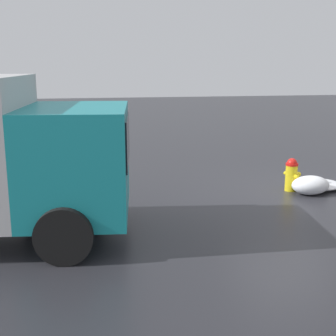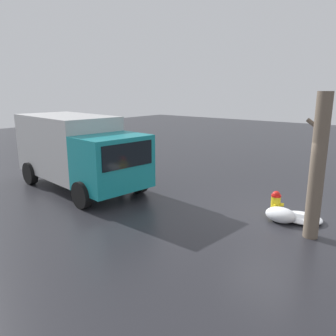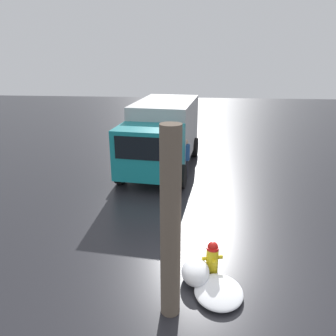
{
  "view_description": "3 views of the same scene",
  "coord_description": "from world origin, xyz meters",
  "px_view_note": "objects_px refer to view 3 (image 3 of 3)",
  "views": [
    {
      "loc": [
        4.71,
        10.12,
        3.02
      ],
      "look_at": [
        3.25,
        1.64,
        1.05
      ],
      "focal_mm": 50.0,
      "sensor_mm": 36.0,
      "label": 1
    },
    {
      "loc": [
        -3.38,
        9.39,
        3.76
      ],
      "look_at": [
        3.07,
        1.41,
        1.31
      ],
      "focal_mm": 35.0,
      "sensor_mm": 36.0,
      "label": 2
    },
    {
      "loc": [
        -6.39,
        0.45,
        4.83
      ],
      "look_at": [
        4.03,
        1.37,
        1.08
      ],
      "focal_mm": 35.0,
      "sensor_mm": 36.0,
      "label": 3
    }
  ],
  "objects_px": {
    "tree_trunk": "(170,227)",
    "pedestrian": "(185,157)",
    "delivery_truck": "(163,133)",
    "fire_hydrant": "(212,257)"
  },
  "relations": [
    {
      "from": "tree_trunk",
      "to": "pedestrian",
      "type": "distance_m",
      "value": 7.31
    },
    {
      "from": "tree_trunk",
      "to": "delivery_truck",
      "type": "relative_size",
      "value": 0.6
    },
    {
      "from": "fire_hydrant",
      "to": "pedestrian",
      "type": "xyz_separation_m",
      "value": [
        5.96,
        0.85,
        0.46
      ]
    },
    {
      "from": "fire_hydrant",
      "to": "pedestrian",
      "type": "height_order",
      "value": "pedestrian"
    },
    {
      "from": "tree_trunk",
      "to": "pedestrian",
      "type": "height_order",
      "value": "tree_trunk"
    },
    {
      "from": "delivery_truck",
      "to": "pedestrian",
      "type": "distance_m",
      "value": 1.75
    },
    {
      "from": "pedestrian",
      "to": "tree_trunk",
      "type": "bearing_deg",
      "value": 164.73
    },
    {
      "from": "fire_hydrant",
      "to": "delivery_truck",
      "type": "bearing_deg",
      "value": -179.29
    },
    {
      "from": "delivery_truck",
      "to": "tree_trunk",
      "type": "bearing_deg",
      "value": 102.98
    },
    {
      "from": "delivery_truck",
      "to": "pedestrian",
      "type": "relative_size",
      "value": 3.94
    }
  ]
}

